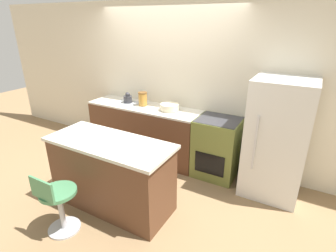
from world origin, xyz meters
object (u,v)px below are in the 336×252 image
object	(u,v)px
kettle	(128,98)
refrigerator	(277,139)
mixing_bowl	(170,107)
stool_chair	(58,203)
oven_range	(217,148)

from	to	relation	value
kettle	refrigerator	bearing A→B (deg)	-1.57
refrigerator	kettle	xyz separation A→B (m)	(-2.51, 0.07, 0.19)
mixing_bowl	refrigerator	bearing A→B (deg)	-2.36
stool_chair	oven_range	bearing A→B (deg)	60.91
stool_chair	kettle	xyz separation A→B (m)	(-0.55, 2.06, 0.62)
mixing_bowl	oven_range	bearing A→B (deg)	-1.30
refrigerator	mixing_bowl	distance (m)	1.68
refrigerator	kettle	world-z (taller)	refrigerator
oven_range	mixing_bowl	bearing A→B (deg)	178.70
stool_chair	refrigerator	bearing A→B (deg)	45.41
stool_chair	kettle	size ratio (longest dim) A/B	4.22
stool_chair	kettle	world-z (taller)	kettle
refrigerator	stool_chair	xyz separation A→B (m)	(-1.96, -1.99, -0.43)
refrigerator	stool_chair	bearing A→B (deg)	-134.59
refrigerator	kettle	bearing A→B (deg)	178.43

